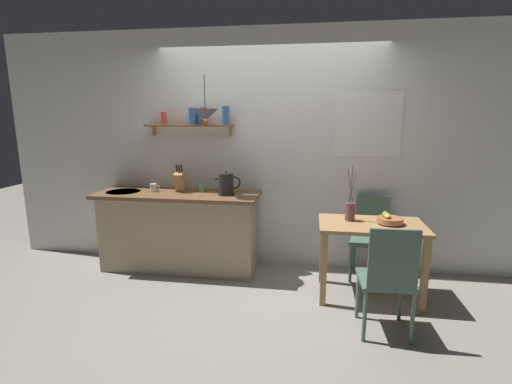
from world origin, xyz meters
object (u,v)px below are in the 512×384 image
Objects in this scene: twig_vase at (350,211)px; coffee_mug_spare at (202,188)px; fruit_bowl at (389,219)px; electric_kettle at (226,184)px; knife_block at (180,181)px; pendant_lamp at (205,115)px; dining_chair_far at (371,233)px; dining_table at (371,237)px; dining_chair_near at (388,276)px; coffee_mug_by_sink at (154,188)px.

coffee_mug_spare is at bearing 166.53° from twig_vase.
electric_kettle reaches higher than fruit_bowl.
knife_block is 0.67× the size of pendant_lamp.
dining_table is at bearing -98.62° from dining_chair_far.
dining_table is 2.12× the size of pendant_lamp.
pendant_lamp is at bearing 150.53° from dining_chair_near.
twig_vase is at bearing -124.03° from dining_chair_far.
dining_chair_near is 3.90× the size of fruit_bowl.
coffee_mug_by_sink is 0.25× the size of pendant_lamp.
pendant_lamp is (0.36, -0.15, 0.73)m from knife_block.
dining_chair_far is at bearing 55.97° from twig_vase.
electric_kettle is 2.24× the size of coffee_mug_spare.
coffee_mug_by_sink reaches higher than coffee_mug_spare.
pendant_lamp is (-1.70, 0.29, 1.15)m from dining_table.
dining_chair_near is at bearing -24.46° from coffee_mug_by_sink.
dining_chair_far reaches higher than dining_table.
pendant_lamp reaches higher than dining_table.
knife_block is at bearing 151.56° from dining_chair_near.
pendant_lamp is (-1.74, 0.98, 1.24)m from dining_chair_near.
coffee_mug_by_sink is (-2.16, 0.33, 0.10)m from twig_vase.
electric_kettle is 0.77m from pendant_lamp.
knife_block reaches higher than coffee_mug_spare.
twig_vase reaches higher than dining_table.
dining_chair_near is at bearing -31.79° from coffee_mug_spare.
dining_table is 2.14m from knife_block.
electric_kettle is 0.57m from knife_block.
dining_chair_near is 7.57× the size of coffee_mug_spare.
coffee_mug_by_sink reaches higher than dining_chair_far.
fruit_bowl is at bearing -11.48° from electric_kettle.
coffee_mug_by_sink is at bearing 176.11° from electric_kettle.
fruit_bowl is 2.56m from coffee_mug_by_sink.
twig_vase reaches higher than coffee_mug_spare.
knife_block reaches higher than electric_kettle.
electric_kettle reaches higher than coffee_mug_by_sink.
knife_block is 2.54× the size of coffee_mug_spare.
dining_table is at bearing -9.67° from coffee_mug_by_sink.
twig_vase is at bearing 169.67° from fruit_bowl.
twig_vase is at bearing 107.55° from dining_chair_near.
dining_chair_near reaches higher than dining_chair_far.
twig_vase is 1.73× the size of knife_block.
twig_vase is 4.69× the size of coffee_mug_by_sink.
dining_chair_near is 1.03× the size of dining_chair_far.
pendant_lamp reaches higher than dining_chair_far.
twig_vase is at bearing -8.67° from coffee_mug_by_sink.
coffee_mug_spare is at bearing 3.17° from knife_block.
knife_block is (-0.56, 0.10, 0.01)m from electric_kettle.
knife_block is at bearing 169.68° from electric_kettle.
dining_chair_near is 2.01× the size of pendant_lamp.
dining_table is 0.50m from dining_chair_far.
dining_chair_near is at bearing -86.64° from dining_table.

